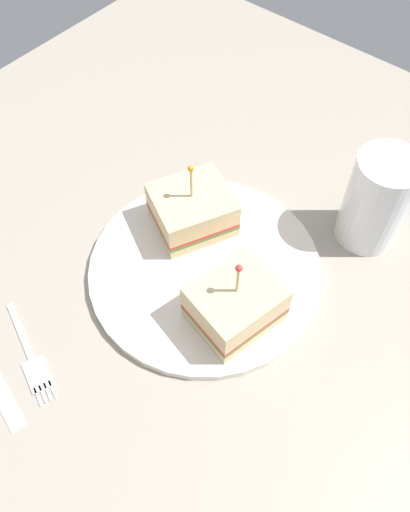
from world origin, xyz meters
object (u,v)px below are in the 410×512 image
object	(u,v)px
drink_glass	(375,204)
fork	(32,362)
plate	(205,269)
sandwich_half_back	(235,304)
sandwich_half_front	(192,210)

from	to	relation	value
drink_glass	fork	size ratio (longest dim) A/B	0.98
plate	sandwich_half_back	xyz separation A→B (cm)	(6.30, -2.85, 3.14)
sandwich_half_front	fork	bearing A→B (deg)	-93.48
drink_glass	plate	bearing A→B (deg)	-124.24
plate	fork	distance (cm)	20.48
fork	sandwich_half_back	bearing A→B (deg)	52.62
sandwich_half_front	drink_glass	world-z (taller)	drink_glass
drink_glass	sandwich_half_front	bearing A→B (deg)	-142.13
sandwich_half_front	sandwich_half_back	distance (cm)	13.06
plate	drink_glass	size ratio (longest dim) A/B	2.22
drink_glass	fork	xyz separation A→B (cm)	(-17.37, -35.59, -5.08)
plate	fork	xyz separation A→B (cm)	(-6.39, -19.46, -0.34)
sandwich_half_front	drink_glass	xyz separation A→B (cm)	(15.96, 12.41, 1.78)
sandwich_half_front	sandwich_half_back	size ratio (longest dim) A/B	1.13
sandwich_half_front	sandwich_half_back	world-z (taller)	same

